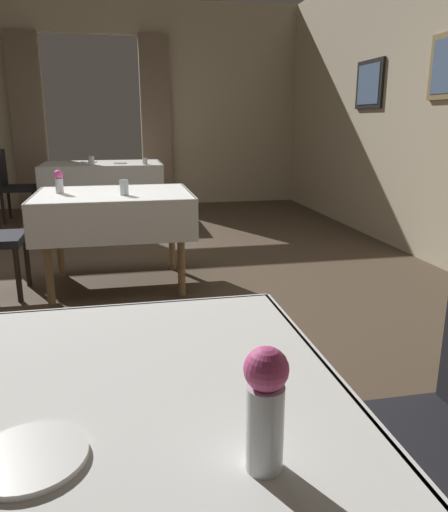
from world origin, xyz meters
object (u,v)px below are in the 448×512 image
object	(u,v)px
plate_near_b	(30,458)
flower_vase_mid	(59,181)
dining_table_mid	(114,206)
flower_vase_near	(265,405)
glass_far_b	(92,160)
dining_table_near	(15,443)
chair_far_left	(12,182)
glass_far_a	(145,161)
glass_mid_b	(124,187)
plate_far_c	(120,163)
dining_table_far	(102,170)
plate_far_d	(89,162)

from	to	relation	value
plate_near_b	flower_vase_mid	world-z (taller)	flower_vase_mid
dining_table_mid	flower_vase_near	distance (m)	3.29
flower_vase_mid	glass_far_b	size ratio (longest dim) A/B	1.61
dining_table_near	chair_far_left	world-z (taller)	chair_far_left
dining_table_near	glass_far_a	distance (m)	5.58
flower_vase_near	glass_mid_b	size ratio (longest dim) A/B	1.82
flower_vase_mid	plate_far_c	size ratio (longest dim) A/B	0.98
dining_table_near	flower_vase_near	bearing A→B (deg)	-33.89
dining_table_far	chair_far_left	bearing A→B (deg)	176.09
glass_far_b	plate_far_d	xyz separation A→B (m)	(-0.06, 0.40, -0.05)
dining_table_near	flower_vase_mid	distance (m)	3.03
plate_near_b	plate_far_d	xyz separation A→B (m)	(-0.24, 6.20, 0.00)
chair_far_left	glass_mid_b	xyz separation A→B (m)	(1.41, -3.13, 0.29)
glass_far_b	plate_near_b	bearing A→B (deg)	-88.18
glass_mid_b	glass_far_a	world-z (taller)	glass_mid_b
chair_far_left	plate_far_c	world-z (taller)	chair_far_left
plate_near_b	glass_mid_b	bearing A→B (deg)	86.46
chair_far_left	glass_mid_b	world-z (taller)	chair_far_left
plate_near_b	glass_far_a	bearing A→B (deg)	85.27
dining_table_far	glass_far_b	xyz separation A→B (m)	(-0.11, -0.28, 0.15)
dining_table_mid	dining_table_far	bearing A→B (deg)	93.44
dining_table_mid	plate_near_b	world-z (taller)	plate_near_b
plate_near_b	flower_vase_mid	xyz separation A→B (m)	(-0.30, 3.22, 0.09)
dining_table_near	flower_vase_mid	world-z (taller)	flower_vase_mid
plate_far_c	plate_far_d	distance (m)	0.49
dining_table_far	plate_near_b	world-z (taller)	plate_near_b
dining_table_far	flower_vase_mid	distance (m)	2.87
dining_table_mid	dining_table_far	size ratio (longest dim) A/B	0.77
flower_vase_mid	glass_far_b	distance (m)	2.58
dining_table_far	plate_far_d	bearing A→B (deg)	144.92
dining_table_near	glass_mid_b	distance (m)	2.83
plate_far_c	dining_table_near	bearing A→B (deg)	-92.36
chair_far_left	plate_far_d	world-z (taller)	chair_far_left
dining_table_far	flower_vase_mid	bearing A→B (deg)	-94.51
flower_vase_near	plate_far_c	xyz separation A→B (m)	(-0.21, 6.01, -0.11)
chair_far_left	plate_near_b	bearing A→B (deg)	-78.76
glass_far_a	chair_far_left	bearing A→B (deg)	166.85
dining_table_near	chair_far_left	size ratio (longest dim) A/B	1.48
glass_far_b	plate_far_c	distance (m)	0.37
dining_table_mid	glass_mid_b	size ratio (longest dim) A/B	10.32
flower_vase_near	plate_near_b	distance (m)	0.40
glass_far_b	dining_table_near	bearing A→B (deg)	-88.84
flower_vase_mid	dining_table_mid	bearing A→B (deg)	-5.47
chair_far_left	glass_far_a	size ratio (longest dim) A/B	11.59
chair_far_left	glass_far_b	world-z (taller)	chair_far_left
plate_near_b	flower_vase_mid	size ratio (longest dim) A/B	1.06
plate_far_c	dining_table_mid	bearing A→B (deg)	-91.27
dining_table_mid	glass_mid_b	distance (m)	0.25
dining_table_near	plate_far_d	world-z (taller)	plate_far_d
dining_table_far	plate_far_c	world-z (taller)	plate_far_c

